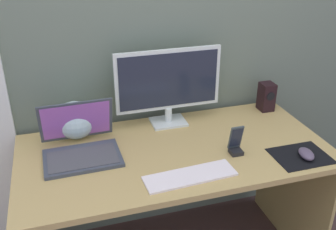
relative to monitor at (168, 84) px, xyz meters
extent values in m
cube|color=slate|center=(-0.05, 0.14, 0.31)|extent=(6.00, 0.04, 2.50)
cube|color=tan|center=(-0.05, -0.26, -0.23)|extent=(1.44, 0.71, 0.03)
cube|color=tan|center=(0.63, -0.26, -0.59)|extent=(0.02, 0.67, 0.69)
cube|color=silver|center=(0.00, 0.00, -0.21)|extent=(0.18, 0.14, 0.01)
cylinder|color=silver|center=(0.00, 0.00, -0.17)|extent=(0.04, 0.04, 0.07)
cube|color=silver|center=(0.00, 0.00, 0.02)|extent=(0.54, 0.02, 0.31)
cube|color=#1E2333|center=(0.00, -0.01, 0.02)|extent=(0.51, 0.00, 0.28)
cube|color=black|center=(0.57, 0.00, -0.14)|extent=(0.07, 0.08, 0.16)
cylinder|color=black|center=(0.57, -0.04, -0.12)|extent=(0.05, 0.00, 0.05)
cube|color=#3C424E|center=(-0.47, -0.23, -0.21)|extent=(0.34, 0.24, 0.02)
cube|color=#47474C|center=(-0.47, -0.24, -0.20)|extent=(0.30, 0.18, 0.00)
cube|color=#3C424E|center=(-0.47, -0.08, -0.10)|extent=(0.34, 0.08, 0.22)
cube|color=#A559BF|center=(-0.47, -0.08, -0.10)|extent=(0.31, 0.07, 0.19)
sphere|color=silver|center=(-0.47, 0.00, -0.13)|extent=(0.19, 0.19, 0.19)
cube|color=white|center=(-0.05, -0.49, -0.22)|extent=(0.39, 0.14, 0.01)
cube|color=black|center=(0.48, -0.48, -0.22)|extent=(0.25, 0.20, 0.00)
ellipsoid|color=#56475C|center=(0.49, -0.50, -0.20)|extent=(0.08, 0.11, 0.04)
cube|color=black|center=(0.21, -0.38, -0.21)|extent=(0.06, 0.05, 0.02)
cube|color=#363F42|center=(0.21, -0.37, -0.14)|extent=(0.06, 0.04, 0.12)
cube|color=#1E2333|center=(0.21, -0.37, -0.14)|extent=(0.05, 0.02, 0.10)
camera|label=1|loc=(-0.53, -1.74, 0.73)|focal=41.65mm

